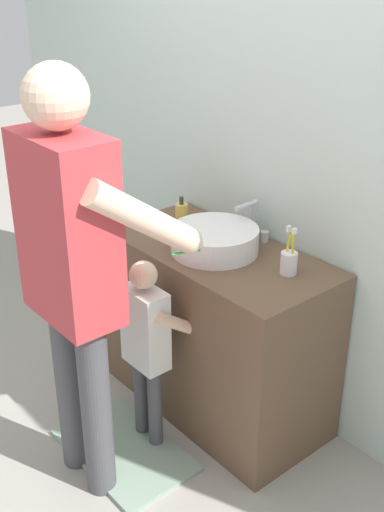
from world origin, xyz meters
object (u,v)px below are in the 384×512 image
at_px(child_toddler, 147,338).
at_px(adult_parent, 74,255).
at_px(soap_bottle, 182,216).
at_px(toothbrush_cup, 289,262).

xyz_separation_m(child_toddler, adult_parent, (0.01, -0.32, 0.50)).
bearing_deg(soap_bottle, adult_parent, -68.63).
distance_m(toothbrush_cup, soap_bottle, 0.64).
bearing_deg(toothbrush_cup, soap_bottle, -175.71).
xyz_separation_m(soap_bottle, adult_parent, (0.29, -0.74, 0.13)).
bearing_deg(soap_bottle, child_toddler, -56.23).
height_order(toothbrush_cup, soap_bottle, toothbrush_cup).
xyz_separation_m(soap_bottle, child_toddler, (0.28, -0.42, -0.37)).
bearing_deg(adult_parent, soap_bottle, 111.37).
relative_size(child_toddler, adult_parent, 0.53).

